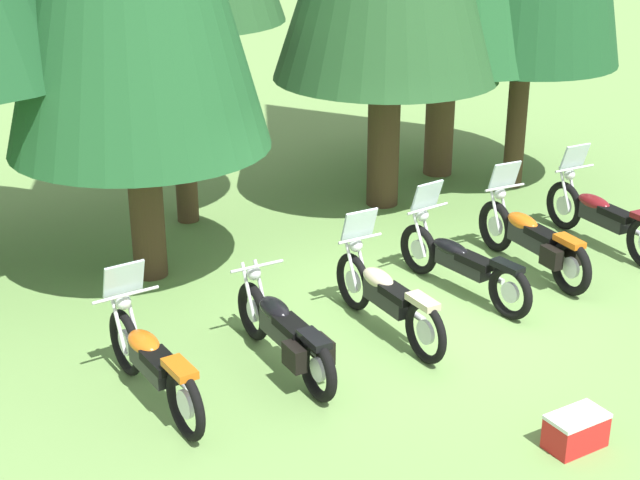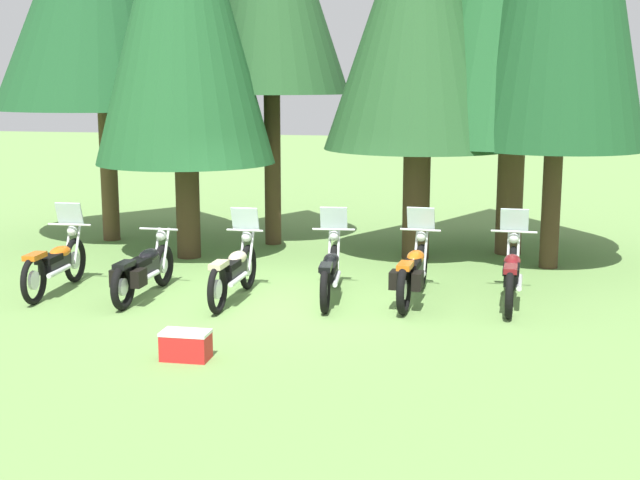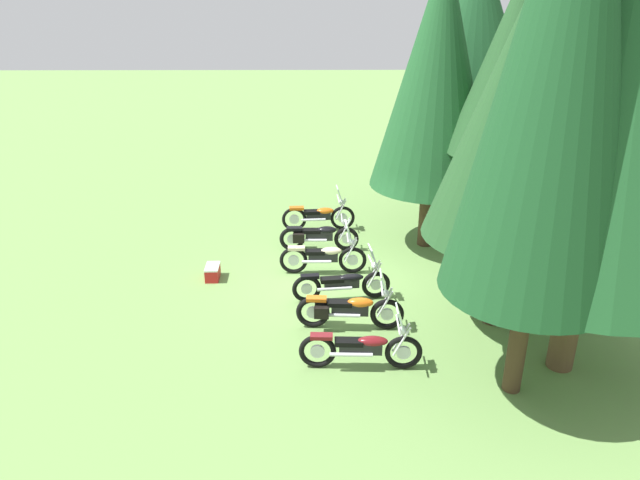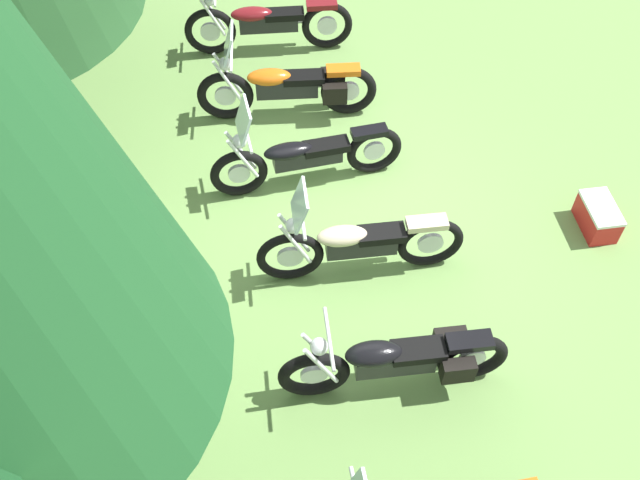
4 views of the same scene
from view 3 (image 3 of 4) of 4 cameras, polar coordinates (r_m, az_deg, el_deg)
ground_plane at (r=15.18m, az=1.09°, el=-4.25°), size 80.00×80.00×0.00m
motorcycle_0 at (r=18.27m, az=-0.06°, el=2.39°), size 0.75×2.25×1.39m
motorcycle_1 at (r=16.87m, az=-0.21°, el=0.40°), size 0.66×2.26×1.00m
motorcycle_2 at (r=15.54m, az=0.42°, el=-1.58°), size 0.60×2.29×1.38m
motorcycle_3 at (r=14.28m, az=2.23°, el=-4.13°), size 0.70×2.38×1.36m
motorcycle_4 at (r=13.14m, az=2.79°, el=-6.63°), size 0.66×2.38×1.38m
motorcycle_5 at (r=11.89m, az=4.08°, el=-10.23°), size 0.72×2.45×1.38m
pine_tree_0 at (r=18.87m, az=14.40°, el=17.91°), size 4.50×4.50×8.15m
pine_tree_1 at (r=16.40m, az=11.25°, el=15.53°), size 3.38×3.38×8.04m
pine_tree_2 at (r=15.59m, az=18.64°, el=16.34°), size 3.16×3.16×7.83m
pine_tree_3 at (r=12.55m, az=18.64°, el=11.30°), size 3.53×3.53×7.31m
pine_tree_4 at (r=11.07m, az=26.76°, el=15.77°), size 4.72×4.72×9.92m
pine_tree_5 at (r=9.92m, az=22.34°, el=16.50°), size 3.10×3.10×10.16m
picnic_cooler at (r=15.63m, az=-10.25°, el=-3.05°), size 0.60×0.36×0.36m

